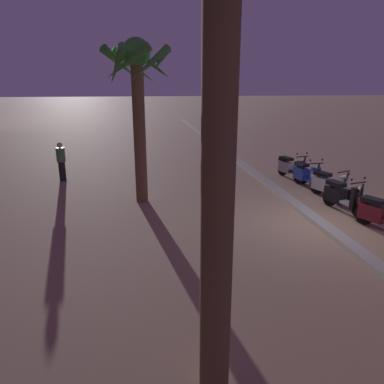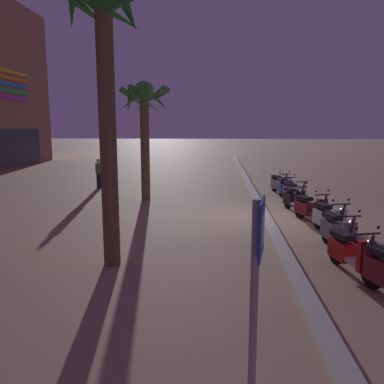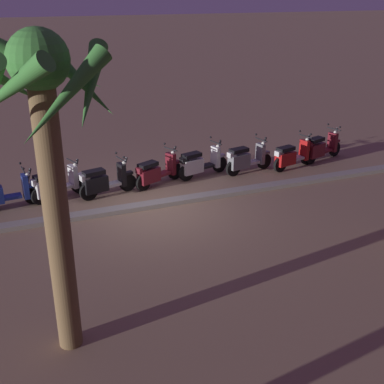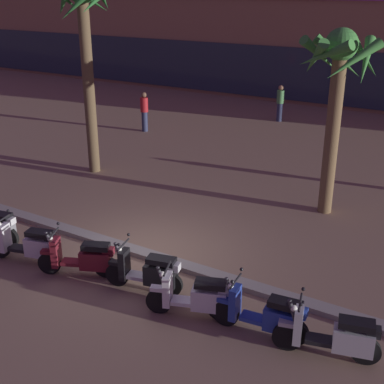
{
  "view_description": "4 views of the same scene",
  "coord_description": "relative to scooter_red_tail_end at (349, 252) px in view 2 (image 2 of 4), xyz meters",
  "views": [
    {
      "loc": [
        -8.78,
        4.77,
        3.78
      ],
      "look_at": [
        0.66,
        3.35,
        0.91
      ],
      "focal_mm": 34.17,
      "sensor_mm": 36.0,
      "label": 1
    },
    {
      "loc": [
        -13.35,
        1.46,
        3.12
      ],
      "look_at": [
        -1.99,
        2.3,
        1.2
      ],
      "focal_mm": 35.59,
      "sensor_mm": 36.0,
      "label": 2
    },
    {
      "loc": [
        3.45,
        11.62,
        5.52
      ],
      "look_at": [
        -0.32,
        2.03,
        1.23
      ],
      "focal_mm": 45.91,
      "sensor_mm": 36.0,
      "label": 3
    },
    {
      "loc": [
        6.71,
        -8.91,
        6.06
      ],
      "look_at": [
        0.09,
        1.98,
        0.94
      ],
      "focal_mm": 48.31,
      "sensor_mm": 36.0,
      "label": 4
    }
  ],
  "objects": [
    {
      "name": "palm_tree_mid_walkway",
      "position": [
        0.08,
        5.3,
        4.18
      ],
      "size": [
        1.98,
        2.02,
        6.32
      ],
      "color": "brown",
      "rests_on": "ground"
    },
    {
      "name": "scooter_blue_mid_rear",
      "position": [
        8.94,
        -0.07,
        0.02
      ],
      "size": [
        1.85,
        0.57,
        1.17
      ],
      "color": "black",
      "rests_on": "ground"
    },
    {
      "name": "scooter_black_mid_front",
      "position": [
        6.2,
        0.05,
        0.01
      ],
      "size": [
        1.72,
        0.7,
        1.17
      ],
      "color": "black",
      "rests_on": "ground"
    },
    {
      "name": "pedestrian_by_palm_tree",
      "position": [
        11.17,
        9.16,
        0.36
      ],
      "size": [
        0.34,
        0.34,
        1.54
      ],
      "color": "black",
      "rests_on": "ground"
    },
    {
      "name": "curb_strip",
      "position": [
        5.15,
        1.23,
        -0.38
      ],
      "size": [
        60.0,
        0.36,
        0.12
      ],
      "primitive_type": "cube",
      "color": "gray",
      "rests_on": "ground"
    },
    {
      "name": "scooter_grey_far_back",
      "position": [
        1.58,
        -0.2,
        0.02
      ],
      "size": [
        1.77,
        0.67,
        1.17
      ],
      "color": "black",
      "rests_on": "ground"
    },
    {
      "name": "scooter_red_tail_end",
      "position": [
        0.0,
        0.0,
        0.0
      ],
      "size": [
        1.75,
        0.72,
        1.17
      ],
      "color": "black",
      "rests_on": "ground"
    },
    {
      "name": "ground_plane",
      "position": [
        5.15,
        1.38,
        -0.44
      ],
      "size": [
        200.0,
        200.0,
        0.0
      ],
      "primitive_type": "plane",
      "color": "#93755B"
    },
    {
      "name": "palm_tree_far_corner",
      "position": [
        8.06,
        6.06,
        3.34
      ],
      "size": [
        2.19,
        2.22,
        5.07
      ],
      "color": "brown",
      "rests_on": "ground"
    },
    {
      "name": "crossing_sign",
      "position": [
        -4.35,
        2.44,
        1.06
      ],
      "size": [
        0.59,
        0.17,
        2.4
      ],
      "color": "#939399",
      "rests_on": "ground"
    },
    {
      "name": "scooter_maroon_last_in_row",
      "position": [
        4.58,
        -0.19,
        0.0
      ],
      "size": [
        1.7,
        0.92,
        1.17
      ],
      "color": "black",
      "rests_on": "ground"
    },
    {
      "name": "scooter_silver_lead_nearest",
      "position": [
        10.18,
        -0.01,
        0.01
      ],
      "size": [
        1.82,
        0.76,
        1.17
      ],
      "color": "black",
      "rests_on": "ground"
    },
    {
      "name": "scooter_white_mid_centre",
      "position": [
        7.51,
        -0.21,
        0.01
      ],
      "size": [
        1.67,
        0.83,
        1.04
      ],
      "color": "black",
      "rests_on": "ground"
    },
    {
      "name": "scooter_white_second_in_line",
      "position": [
        3.09,
        -0.39,
        0.01
      ],
      "size": [
        1.81,
        0.76,
        1.17
      ],
      "color": "black",
      "rests_on": "ground"
    }
  ]
}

